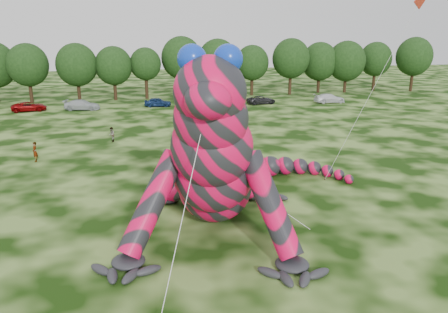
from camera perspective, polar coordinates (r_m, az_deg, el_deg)
name	(u,v)px	position (r m, az deg, el deg)	size (l,w,h in m)	color
ground	(176,264)	(22.41, -6.28, -13.77)	(240.00, 240.00, 0.00)	#16330A
inflatable_gecko	(216,132)	(26.34, -1.03, 3.28)	(17.87, 21.22, 10.61)	#E90949
flying_kite	(413,14)	(31.66, 23.48, 16.74)	(4.52, 4.62, 14.21)	red
tree_6	(29,73)	(77.98, -24.16, 9.89)	(6.52, 5.86, 9.49)	black
tree_7	(77,72)	(76.93, -18.62, 10.37)	(6.68, 6.01, 9.48)	black
tree_8	(114,73)	(76.72, -14.17, 10.50)	(6.14, 5.53, 8.94)	black
tree_9	(146,73)	(77.10, -10.16, 10.65)	(5.27, 4.74, 8.68)	black
tree_10	(182,67)	(78.74, -5.54, 11.59)	(7.09, 6.38, 10.50)	black
tree_11	(218,68)	(79.37, -0.82, 11.54)	(7.01, 6.31, 10.07)	black
tree_12	(252,70)	(80.43, 3.68, 11.17)	(5.99, 5.39, 8.97)	black
tree_13	(291,67)	(82.02, 8.70, 11.52)	(6.83, 6.15, 10.13)	black
tree_14	(319,67)	(85.93, 12.34, 11.29)	(6.82, 6.14, 9.40)	black
tree_15	(346,67)	(87.25, 15.67, 11.22)	(7.17, 6.45, 9.63)	black
tree_16	(375,66)	(92.05, 19.12, 11.07)	(6.26, 5.63, 9.37)	black
tree_17	(413,64)	(93.30, 23.50, 10.98)	(6.98, 6.28, 10.30)	black
car_2	(29,107)	(69.93, -24.11, 5.97)	(2.24, 4.86, 1.35)	#820507
car_3	(82,105)	(68.29, -18.04, 6.43)	(2.09, 5.15, 1.50)	#B7BDC1
car_4	(158,102)	(68.63, -8.64, 7.03)	(1.64, 4.08, 1.39)	navy
car_5	(214,102)	(68.40, -1.26, 7.15)	(1.42, 4.07, 1.34)	beige
car_6	(261,100)	(70.77, 4.90, 7.37)	(2.13, 4.61, 1.28)	#252528
car_7	(329,98)	(73.66, 13.62, 7.40)	(2.06, 5.07, 1.47)	white
spectator_0	(35,152)	(42.04, -23.47, 0.56)	(0.65, 0.43, 1.79)	gray
spectator_5	(184,152)	(38.88, -5.30, 0.55)	(1.51, 0.48, 1.62)	gray
spectator_1	(112,135)	(47.12, -14.48, 2.79)	(0.76, 0.59, 1.56)	gray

